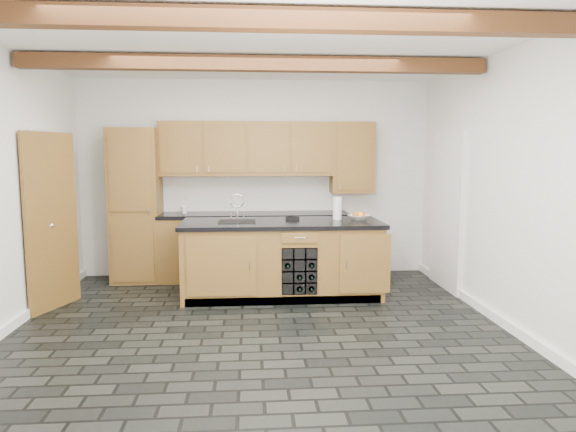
{
  "coord_description": "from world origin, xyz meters",
  "views": [
    {
      "loc": [
        -0.09,
        -4.96,
        1.76
      ],
      "look_at": [
        0.34,
        0.8,
        1.06
      ],
      "focal_mm": 32.0,
      "sensor_mm": 36.0,
      "label": 1
    }
  ],
  "objects_px": {
    "kitchen_scale": "(292,218)",
    "fruit_bowl": "(359,217)",
    "island": "(282,259)",
    "paper_towel": "(337,208)"
  },
  "relations": [
    {
      "from": "paper_towel",
      "to": "kitchen_scale",
      "type": "bearing_deg",
      "value": 177.14
    },
    {
      "from": "kitchen_scale",
      "to": "fruit_bowl",
      "type": "distance_m",
      "value": 0.84
    },
    {
      "from": "fruit_bowl",
      "to": "paper_towel",
      "type": "bearing_deg",
      "value": 170.19
    },
    {
      "from": "kitchen_scale",
      "to": "paper_towel",
      "type": "distance_m",
      "value": 0.58
    },
    {
      "from": "island",
      "to": "kitchen_scale",
      "type": "distance_m",
      "value": 0.53
    },
    {
      "from": "kitchen_scale",
      "to": "paper_towel",
      "type": "height_order",
      "value": "paper_towel"
    },
    {
      "from": "island",
      "to": "paper_towel",
      "type": "bearing_deg",
      "value": 10.6
    },
    {
      "from": "kitchen_scale",
      "to": "fruit_bowl",
      "type": "xyz_separation_m",
      "value": [
        0.83,
        -0.07,
        0.01
      ]
    },
    {
      "from": "island",
      "to": "paper_towel",
      "type": "xyz_separation_m",
      "value": [
        0.71,
        0.13,
        0.61
      ]
    },
    {
      "from": "fruit_bowl",
      "to": "paper_towel",
      "type": "distance_m",
      "value": 0.29
    }
  ]
}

